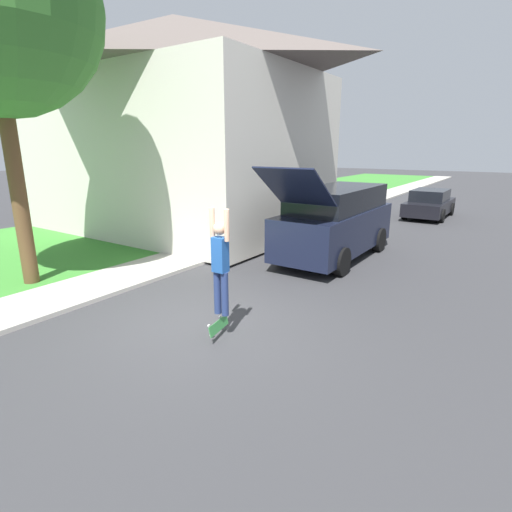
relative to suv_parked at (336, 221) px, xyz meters
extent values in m
plane|color=#333335|center=(-0.17, -6.09, -1.16)|extent=(120.00, 120.00, 0.00)
cube|color=#387F2D|center=(-8.17, -0.09, -1.12)|extent=(10.00, 80.00, 0.08)
cube|color=#ADA89E|center=(-3.77, -0.09, -1.11)|extent=(1.80, 80.00, 0.10)
cube|color=beige|center=(-7.38, 0.85, 1.88)|extent=(10.78, 7.49, 5.92)
pyramid|color=#5B514C|center=(-7.38, 0.85, 5.96)|extent=(11.58, 8.29, 2.23)
cylinder|color=brown|center=(-5.25, -6.71, 1.39)|extent=(0.36, 0.36, 4.94)
cube|color=black|center=(0.00, -0.02, -0.26)|extent=(1.88, 5.13, 1.21)
cube|color=black|center=(0.00, 0.11, 0.70)|extent=(1.73, 4.00, 0.69)
cylinder|color=black|center=(-0.90, 1.57, -0.76)|extent=(0.24, 0.79, 0.79)
cylinder|color=black|center=(0.90, 1.57, -0.76)|extent=(0.24, 0.79, 0.79)
cylinder|color=black|center=(-0.90, -1.61, -0.76)|extent=(0.24, 0.79, 0.79)
cylinder|color=black|center=(0.90, -1.61, -0.76)|extent=(0.24, 0.79, 0.79)
cube|color=black|center=(0.00, -2.63, 1.26)|extent=(1.66, 1.43, 1.02)
cube|color=black|center=(0.80, 9.69, -0.63)|extent=(1.71, 4.20, 0.61)
cube|color=black|center=(0.80, 9.58, -0.06)|extent=(1.51, 2.18, 0.54)
cylinder|color=black|center=(-0.02, 10.95, -0.84)|extent=(0.20, 0.63, 0.63)
cylinder|color=black|center=(1.63, 10.95, -0.84)|extent=(0.20, 0.63, 0.63)
cylinder|color=black|center=(-0.02, 8.43, -0.84)|extent=(0.20, 0.63, 0.63)
cylinder|color=black|center=(1.63, 8.43, -0.84)|extent=(0.20, 0.63, 0.63)
cylinder|color=navy|center=(0.41, -6.21, -0.32)|extent=(0.13, 0.13, 0.81)
cylinder|color=navy|center=(0.58, -6.21, -0.32)|extent=(0.13, 0.13, 0.81)
cube|color=#1E4C93|center=(0.50, -6.21, 0.40)|extent=(0.25, 0.20, 0.62)
sphere|color=tan|center=(0.50, -6.21, 0.86)|extent=(0.22, 0.22, 0.22)
cylinder|color=tan|center=(0.34, -6.21, 0.93)|extent=(0.09, 0.09, 0.55)
cylinder|color=tan|center=(0.66, -6.21, 0.93)|extent=(0.09, 0.09, 0.55)
cube|color=#337F3D|center=(0.47, -6.27, -0.94)|extent=(0.26, 0.75, 0.24)
cylinder|color=silver|center=(0.33, -6.06, -0.89)|extent=(0.03, 0.06, 0.06)
cylinder|color=silver|center=(0.37, -6.06, -1.05)|extent=(0.03, 0.06, 0.06)
cylinder|color=silver|center=(0.45, -6.52, -0.85)|extent=(0.03, 0.06, 0.06)
cylinder|color=silver|center=(0.50, -6.52, -1.02)|extent=(0.03, 0.06, 0.06)
camera|label=1|loc=(4.80, -11.41, 2.20)|focal=28.00mm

